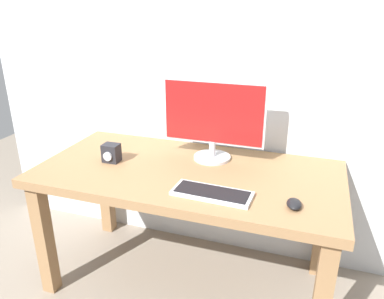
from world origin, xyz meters
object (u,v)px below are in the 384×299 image
(keyboard_primary, at_px, (212,193))
(audio_controller, at_px, (111,153))
(mouse, at_px, (294,204))
(desk, at_px, (188,186))
(monitor, at_px, (213,118))

(keyboard_primary, distance_m, audio_controller, 0.67)
(keyboard_primary, bearing_deg, mouse, 1.40)
(desk, bearing_deg, monitor, 67.34)
(monitor, height_order, audio_controller, monitor)
(desk, xyz_separation_m, audio_controller, (-0.44, -0.03, 0.15))
(monitor, relative_size, mouse, 5.95)
(mouse, xyz_separation_m, audio_controller, (-1.01, 0.19, 0.03))
(monitor, xyz_separation_m, keyboard_primary, (0.12, -0.42, -0.23))
(monitor, bearing_deg, keyboard_primary, -74.49)
(monitor, distance_m, mouse, 0.68)
(desk, distance_m, keyboard_primary, 0.32)
(desk, bearing_deg, mouse, -20.90)
(keyboard_primary, height_order, audio_controller, audio_controller)
(monitor, height_order, mouse, monitor)
(desk, bearing_deg, keyboard_primary, -48.56)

